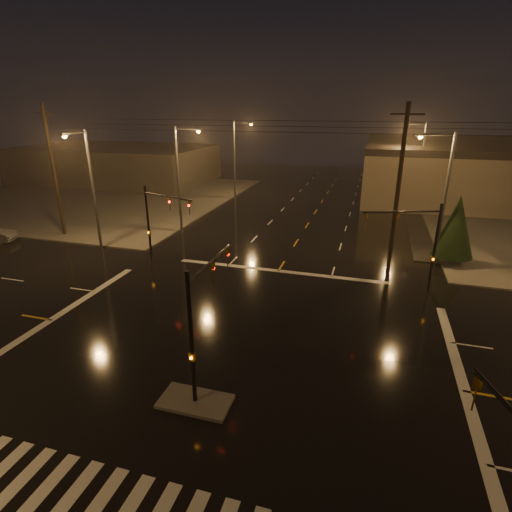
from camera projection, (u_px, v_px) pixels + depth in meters
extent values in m
plane|color=black|center=(228.00, 351.00, 20.32)|extent=(140.00, 140.00, 0.00)
cube|color=#494742|center=(99.00, 196.00, 55.20)|extent=(36.00, 36.00, 0.12)
cube|color=#494742|center=(195.00, 401.00, 16.70)|extent=(3.00, 1.60, 0.15)
cube|color=beige|center=(127.00, 511.00, 12.23)|extent=(15.00, 2.60, 0.01)
cube|color=beige|center=(278.00, 271.00, 30.20)|extent=(16.00, 0.50, 0.01)
cube|color=#393432|center=(117.00, 164.00, 66.35)|extent=(30.00, 18.00, 5.60)
cylinder|color=black|center=(191.00, 341.00, 15.68)|extent=(0.18, 0.18, 6.00)
cylinder|color=black|center=(211.00, 262.00, 16.82)|extent=(0.12, 4.50, 0.12)
imported|color=#594707|center=(227.00, 248.00, 18.66)|extent=(0.16, 0.20, 1.00)
cube|color=#594707|center=(192.00, 356.00, 15.92)|extent=(0.25, 0.18, 0.35)
cylinder|color=black|center=(435.00, 249.00, 25.92)|extent=(0.18, 0.18, 6.00)
cylinder|color=black|center=(402.00, 212.00, 24.90)|extent=(4.74, 1.82, 0.12)
imported|color=#594707|center=(367.00, 213.00, 24.79)|extent=(0.24, 0.22, 1.00)
cube|color=#594707|center=(433.00, 259.00, 26.17)|extent=(0.25, 0.18, 0.35)
cylinder|color=black|center=(148.00, 224.00, 31.48)|extent=(0.18, 0.18, 6.00)
cylinder|color=black|center=(167.00, 196.00, 29.22)|extent=(4.74, 1.82, 0.12)
imported|color=#594707|center=(189.00, 201.00, 27.99)|extent=(0.24, 0.22, 1.00)
cube|color=#594707|center=(149.00, 232.00, 31.73)|extent=(0.25, 0.18, 0.35)
imported|color=#594707|center=(479.00, 377.00, 9.75)|extent=(0.22, 0.24, 1.00)
cylinder|color=#38383A|center=(178.00, 182.00, 37.79)|extent=(0.24, 0.24, 10.00)
cylinder|color=#38383A|center=(187.00, 129.00, 35.79)|extent=(2.40, 0.14, 0.14)
cube|color=#38383A|center=(198.00, 130.00, 35.52)|extent=(0.70, 0.30, 0.18)
sphere|color=orange|center=(198.00, 131.00, 35.56)|extent=(0.32, 0.32, 0.32)
cylinder|color=#38383A|center=(234.00, 161.00, 52.16)|extent=(0.24, 0.24, 10.00)
cylinder|color=#38383A|center=(243.00, 123.00, 50.16)|extent=(2.40, 0.14, 0.14)
cube|color=#38383A|center=(251.00, 123.00, 49.89)|extent=(0.70, 0.30, 0.18)
sphere|color=orange|center=(251.00, 124.00, 49.94)|extent=(0.32, 0.32, 0.32)
cylinder|color=#38383A|center=(444.00, 201.00, 29.90)|extent=(0.24, 0.24, 10.00)
cylinder|color=#38383A|center=(437.00, 134.00, 28.54)|extent=(2.40, 0.14, 0.14)
cube|color=#38383A|center=(421.00, 135.00, 28.85)|extent=(0.70, 0.30, 0.18)
sphere|color=orange|center=(420.00, 137.00, 28.89)|extent=(0.32, 0.32, 0.32)
cylinder|color=#38383A|center=(421.00, 166.00, 47.87)|extent=(0.24, 0.24, 10.00)
cylinder|color=#38383A|center=(416.00, 124.00, 46.51)|extent=(2.40, 0.14, 0.14)
cube|color=#38383A|center=(406.00, 124.00, 46.81)|extent=(0.70, 0.30, 0.18)
sphere|color=orange|center=(405.00, 125.00, 46.86)|extent=(0.32, 0.32, 0.32)
cylinder|color=#38383A|center=(94.00, 192.00, 33.14)|extent=(0.24, 0.24, 10.00)
cylinder|color=#38383A|center=(74.00, 133.00, 30.38)|extent=(0.14, 2.40, 0.14)
cube|color=#38383A|center=(64.00, 134.00, 29.41)|extent=(0.30, 0.70, 0.18)
sphere|color=orange|center=(65.00, 136.00, 29.46)|extent=(0.32, 0.32, 0.32)
cylinder|color=black|center=(54.00, 173.00, 36.62)|extent=(0.32, 0.32, 12.00)
cube|color=black|center=(44.00, 112.00, 34.80)|extent=(2.20, 0.12, 0.12)
cylinder|color=black|center=(398.00, 191.00, 28.68)|extent=(0.32, 0.32, 12.00)
cube|color=black|center=(407.00, 114.00, 26.86)|extent=(2.20, 0.12, 0.12)
cylinder|color=black|center=(450.00, 260.00, 31.48)|extent=(0.18, 0.18, 0.70)
cone|color=black|center=(456.00, 226.00, 30.52)|extent=(3.06, 3.06, 4.78)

